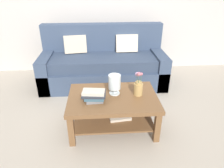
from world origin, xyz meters
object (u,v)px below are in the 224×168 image
Objects in this scene: couch at (103,64)px; coffee_table at (113,105)px; book_stack_main at (94,95)px; glass_hurricane_vase at (115,83)px; flower_pitcher at (138,87)px.

couch is 1.35m from coffee_table.
glass_hurricane_vase is at bearing 28.78° from book_stack_main.
book_stack_main is 0.91× the size of flower_pitcher.
couch is 7.48× the size of book_stack_main.
coffee_table is at bearing -108.28° from glass_hurricane_vase.
flower_pitcher is at bearing -72.89° from couch.
couch is 8.54× the size of glass_hurricane_vase.
book_stack_main is at bearing -151.22° from glass_hurricane_vase.
flower_pitcher reaches higher than glass_hurricane_vase.
couch is 1.30m from glass_hurricane_vase.
couch is at bearing 93.55° from coffee_table.
flower_pitcher is at bearing 9.43° from book_stack_main.
glass_hurricane_vase reaches higher than book_stack_main.
glass_hurricane_vase is 0.80× the size of flower_pitcher.
glass_hurricane_vase is (0.11, -1.27, 0.25)m from couch.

